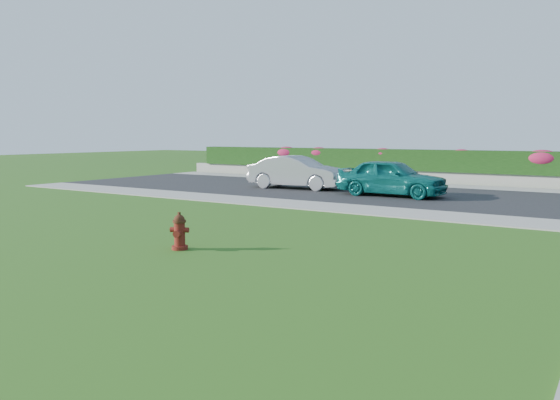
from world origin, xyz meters
The scene contains 14 objects.
ground centered at (0.00, 0.00, 0.00)m, with size 120.00×120.00×0.00m, color black.
street_far centered at (-5.00, 14.00, 0.02)m, with size 26.00×8.00×0.04m, color black.
sidewalk_far centered at (-6.00, 9.00, 0.02)m, with size 24.00×2.00×0.04m, color gray.
sidewalk_beyond centered at (-1.00, 19.00, 0.02)m, with size 34.00×2.00×0.04m, color gray.
retaining_wall centered at (-1.00, 20.50, 0.30)m, with size 34.00×0.40×0.60m, color gray.
hedge centered at (-1.00, 20.60, 1.15)m, with size 32.00×0.90×1.10m, color black.
fire_hydrant centered at (-1.58, 1.20, 0.38)m, with size 0.42×0.40×0.81m.
sedan_teal centered at (-1.53, 13.24, 0.78)m, with size 1.74×4.32×1.47m, color #0C625D.
sedan_silver centered at (-6.25, 13.85, 0.78)m, with size 1.56×4.47×1.47m, color #97999E.
flower_clump_a centered at (-11.02, 20.50, 1.42)m, with size 1.40×0.90×0.70m, color #C1215E.
flower_clump_b centered at (-8.81, 20.50, 1.45)m, with size 1.25×0.81×0.63m, color #C1215E.
flower_clump_c centered at (-4.88, 20.50, 1.48)m, with size 1.12×0.72×0.56m, color #C1215E.
flower_clump_d centered at (-0.72, 20.50, 1.48)m, with size 1.08×0.70×0.54m, color #C1215E.
flower_clump_e centered at (2.95, 20.50, 1.40)m, with size 1.53×0.99×0.77m, color #C1215E.
Camera 1 is at (6.46, -7.29, 2.43)m, focal length 35.00 mm.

